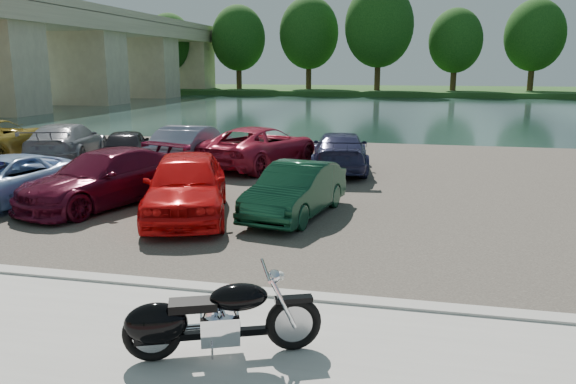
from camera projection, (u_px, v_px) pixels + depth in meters
name	position (u px, v px, depth m)	size (l,w,h in m)	color
ground	(268.00, 373.00, 6.44)	(200.00, 200.00, 0.00)	#595447
kerb	(302.00, 299.00, 8.33)	(60.00, 0.30, 0.14)	#A6A49D
parking_lot	(359.00, 183.00, 16.91)	(60.00, 18.00, 0.04)	#3C3630
river	(394.00, 111.00, 44.54)	(120.00, 40.00, 0.00)	#192E2C
far_bank	(403.00, 91.00, 74.96)	(120.00, 24.00, 0.60)	#224819
bridge	(80.00, 43.00, 50.24)	(7.00, 56.00, 8.55)	tan
far_trees	(442.00, 32.00, 66.55)	(70.25, 10.68, 12.52)	#3E2D16
motorcycle	(205.00, 320.00, 6.51)	(2.22, 1.12, 1.05)	black
car_2	(3.00, 181.00, 13.95)	(2.02, 4.37, 1.22)	#99B6DE
car_3	(105.00, 178.00, 14.02)	(1.90, 4.68, 1.36)	#530B21
car_4	(186.00, 185.00, 12.84)	(1.77, 4.41, 1.50)	red
car_5	(296.00, 190.00, 12.95)	(1.29, 3.70, 1.22)	#0F3722
car_7	(67.00, 142.00, 20.50)	(1.96, 4.81, 1.40)	gray
car_8	(127.00, 146.00, 19.93)	(1.49, 3.70, 1.26)	black
car_9	(192.00, 146.00, 19.43)	(1.52, 4.34, 1.43)	slate
car_10	(260.00, 147.00, 19.38)	(2.32, 5.02, 1.40)	#AB1C36
car_11	(340.00, 152.00, 18.59)	(1.81, 4.46, 1.29)	#27284C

